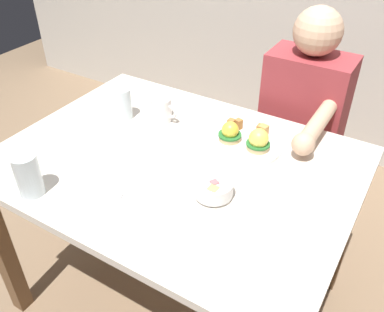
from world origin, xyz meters
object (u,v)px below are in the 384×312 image
(eggs_benedict_plate, at_px, (245,140))
(fruit_bowl, at_px, (213,189))
(dining_table, at_px, (176,183))
(fork, at_px, (101,194))
(water_glass_near, at_px, (123,106))
(diner_person, at_px, (300,124))
(coffee_mug, at_px, (162,109))
(water_glass_far, at_px, (29,177))

(eggs_benedict_plate, distance_m, fruit_bowl, 0.30)
(dining_table, relative_size, fork, 7.92)
(eggs_benedict_plate, xyz_separation_m, water_glass_near, (-0.50, -0.07, 0.03))
(dining_table, bearing_deg, diner_person, 67.59)
(fork, relative_size, diner_person, 0.13)
(dining_table, height_order, water_glass_near, water_glass_near)
(diner_person, bearing_deg, coffee_mug, -137.09)
(coffee_mug, relative_size, water_glass_near, 0.89)
(coffee_mug, distance_m, fork, 0.48)
(fruit_bowl, bearing_deg, diner_person, 86.23)
(fork, bearing_deg, coffee_mug, 101.41)
(fork, bearing_deg, eggs_benedict_plate, 60.85)
(water_glass_far, relative_size, diner_person, 0.12)
(fruit_bowl, height_order, water_glass_near, water_glass_near)
(diner_person, bearing_deg, water_glass_near, -140.93)
(fork, distance_m, water_glass_near, 0.47)
(coffee_mug, height_order, water_glass_near, water_glass_near)
(dining_table, height_order, fork, fork)
(dining_table, height_order, eggs_benedict_plate, eggs_benedict_plate)
(water_glass_near, bearing_deg, eggs_benedict_plate, 7.61)
(dining_table, distance_m, diner_person, 0.65)
(eggs_benedict_plate, bearing_deg, coffee_mug, -179.44)
(fork, distance_m, water_glass_far, 0.22)
(fork, bearing_deg, water_glass_near, 120.23)
(eggs_benedict_plate, xyz_separation_m, fruit_bowl, (0.03, -0.30, 0.00))
(fruit_bowl, distance_m, coffee_mug, 0.49)
(dining_table, bearing_deg, fork, -109.22)
(eggs_benedict_plate, height_order, coffee_mug, coffee_mug)
(fork, xyz_separation_m, water_glass_near, (-0.24, 0.40, 0.05))
(water_glass_far, bearing_deg, diner_person, 61.47)
(eggs_benedict_plate, bearing_deg, fruit_bowl, -83.39)
(coffee_mug, height_order, diner_person, diner_person)
(eggs_benedict_plate, distance_m, water_glass_far, 0.73)
(fruit_bowl, distance_m, water_glass_far, 0.56)
(coffee_mug, bearing_deg, fruit_bowl, -36.75)
(dining_table, bearing_deg, water_glass_far, -127.03)
(coffee_mug, bearing_deg, fork, -78.59)
(dining_table, xyz_separation_m, water_glass_near, (-0.33, 0.13, 0.16))
(fruit_bowl, relative_size, fork, 0.79)
(eggs_benedict_plate, bearing_deg, dining_table, -130.23)
(dining_table, bearing_deg, coffee_mug, 134.22)
(coffee_mug, bearing_deg, water_glass_far, -99.27)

